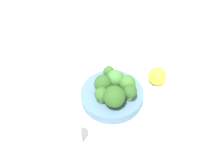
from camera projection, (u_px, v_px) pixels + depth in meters
ground_plane at (112, 98)px, 0.64m from camera, size 3.00×3.00×0.00m
bowl at (112, 95)px, 0.63m from camera, size 0.18×0.18×0.03m
broccoli_floret_0 at (127, 84)px, 0.60m from camera, size 0.05×0.05×0.05m
broccoli_floret_1 at (109, 72)px, 0.64m from camera, size 0.03×0.03×0.04m
broccoli_floret_2 at (114, 97)px, 0.56m from camera, size 0.06×0.06×0.06m
broccoli_floret_3 at (104, 83)px, 0.60m from camera, size 0.05×0.05×0.05m
broccoli_floret_4 at (102, 95)px, 0.58m from camera, size 0.04×0.04×0.05m
broccoli_floret_5 at (130, 92)px, 0.58m from camera, size 0.04×0.04×0.05m
broccoli_floret_6 at (115, 79)px, 0.61m from camera, size 0.05×0.05×0.06m
pepper_shaker at (74, 134)px, 0.52m from camera, size 0.04×0.04×0.08m
lemon_wedge at (157, 76)px, 0.67m from camera, size 0.06×0.06×0.06m
almond_crumb_0 at (56, 118)px, 0.59m from camera, size 0.01×0.01×0.01m
almond_crumb_1 at (141, 124)px, 0.58m from camera, size 0.01×0.01×0.01m
almond_crumb_2 at (80, 125)px, 0.58m from camera, size 0.01×0.01×0.01m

